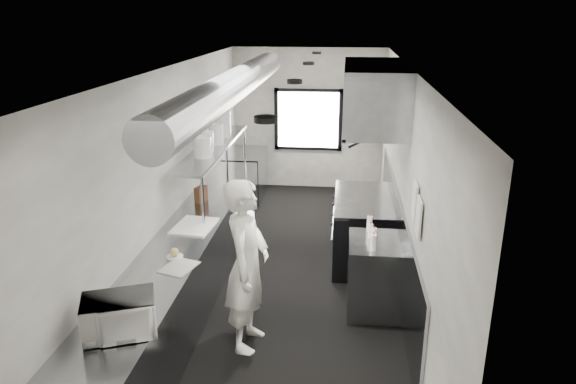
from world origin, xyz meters
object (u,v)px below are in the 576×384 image
(plate_stack_c, at_px, (216,134))
(squeeze_bottle_e, at_px, (370,224))
(plate_stack_d, at_px, (222,124))
(squeeze_bottle_b, at_px, (373,242))
(squeeze_bottle_a, at_px, (373,242))
(squeeze_bottle_c, at_px, (374,236))
(exhaust_hood, at_px, (374,95))
(cutting_board, at_px, (194,226))
(prep_counter, at_px, (192,259))
(pass_shelf, at_px, (214,148))
(bottle_station, at_px, (375,276))
(far_work_table, at_px, (246,175))
(deli_tub_a, at_px, (103,319))
(small_plate, at_px, (175,257))
(line_cook, at_px, (247,266))
(squeeze_bottle_d, at_px, (370,231))
(plate_stack_a, at_px, (202,147))
(knife_block, at_px, (201,194))
(microwave, at_px, (119,316))
(range, at_px, (363,229))
(plate_stack_b, at_px, (206,142))
(deli_tub_b, at_px, (106,310))

(plate_stack_c, xyz_separation_m, squeeze_bottle_e, (2.24, -1.52, -0.73))
(plate_stack_d, bearing_deg, squeeze_bottle_b, -47.67)
(squeeze_bottle_a, distance_m, squeeze_bottle_c, 0.21)
(exhaust_hood, relative_size, cutting_board, 3.62)
(prep_counter, xyz_separation_m, cutting_board, (0.05, 0.01, 0.46))
(pass_shelf, bearing_deg, squeeze_bottle_a, -40.59)
(bottle_station, bearing_deg, far_work_table, 120.53)
(deli_tub_a, xyz_separation_m, small_plate, (0.21, 1.33, -0.04))
(line_cook, xyz_separation_m, squeeze_bottle_d, (1.31, 0.95, 0.05))
(deli_tub_a, relative_size, plate_stack_c, 0.44)
(plate_stack_a, bearing_deg, knife_block, 138.01)
(prep_counter, xyz_separation_m, small_plate, (0.08, -0.87, 0.46))
(squeeze_bottle_b, height_order, squeeze_bottle_c, squeeze_bottle_c)
(squeeze_bottle_d, bearing_deg, bottle_station, -53.09)
(microwave, bearing_deg, range, 37.16)
(line_cook, relative_size, cutting_board, 3.09)
(pass_shelf, bearing_deg, deli_tub_a, -91.39)
(prep_counter, relative_size, squeeze_bottle_a, 30.96)
(bottle_station, distance_m, squeeze_bottle_d, 0.55)
(cutting_board, xyz_separation_m, squeeze_bottle_c, (2.21, -0.26, 0.08))
(line_cook, relative_size, plate_stack_a, 6.67)
(range, height_order, line_cook, line_cook)
(line_cook, bearing_deg, cutting_board, 44.57)
(deli_tub_a, bearing_deg, exhaust_hood, 54.99)
(far_work_table, xyz_separation_m, squeeze_bottle_a, (2.24, -4.15, 0.55))
(knife_block, bearing_deg, squeeze_bottle_d, -2.34)
(range, height_order, plate_stack_b, plate_stack_b)
(deli_tub_b, relative_size, squeeze_bottle_b, 0.95)
(cutting_board, bearing_deg, line_cook, -50.92)
(pass_shelf, distance_m, plate_stack_c, 0.22)
(range, distance_m, cutting_board, 2.49)
(bottle_station, relative_size, deli_tub_b, 5.80)
(prep_counter, relative_size, pass_shelf, 2.00)
(range, height_order, small_plate, range)
(far_work_table, bearing_deg, pass_shelf, -91.07)
(small_plate, xyz_separation_m, squeeze_bottle_a, (2.16, 0.42, 0.09))
(range, bearing_deg, squeeze_bottle_b, -88.27)
(squeeze_bottle_a, bearing_deg, prep_counter, 168.57)
(plate_stack_c, bearing_deg, microwave, -88.64)
(pass_shelf, xyz_separation_m, deli_tub_a, (-0.09, -3.69, -0.59))
(prep_counter, height_order, small_plate, small_plate)
(microwave, distance_m, deli_tub_b, 0.35)
(deli_tub_a, height_order, squeeze_bottle_e, squeeze_bottle_e)
(plate_stack_b, relative_size, plate_stack_d, 0.70)
(prep_counter, distance_m, squeeze_bottle_b, 2.33)
(cutting_board, bearing_deg, deli_tub_a, -94.69)
(microwave, xyz_separation_m, plate_stack_a, (-0.10, 3.15, 0.65))
(bottle_station, bearing_deg, squeeze_bottle_b, -107.90)
(far_work_table, xyz_separation_m, squeeze_bottle_c, (2.26, -3.95, 0.54))
(microwave, relative_size, squeeze_bottle_a, 2.79)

